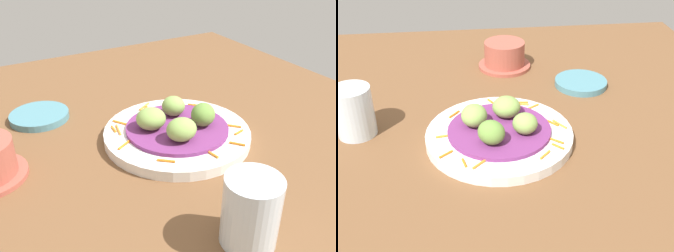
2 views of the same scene
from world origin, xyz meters
The scene contains 11 objects.
table_surface centered at (0.00, 0.00, 1.00)cm, with size 110.00×110.00×2.00cm, color brown.
main_plate centered at (5.43, -2.63, 2.94)cm, with size 26.95×26.95×1.88cm, color white.
cabbage_bed centered at (5.43, -2.63, 4.23)cm, with size 18.87×18.87×0.70cm, color #702D6B.
carrot_garnish centered at (4.64, -0.26, 4.08)cm, with size 23.10×24.09×0.40cm.
guac_scoop_left centered at (1.03, -0.82, 6.52)cm, with size 5.32×5.37×3.87cm, color #84A851.
guac_scoop_center centered at (3.62, -7.04, 6.58)cm, with size 5.36×4.76×4.00cm, color #84A851.
guac_scoop_right centered at (9.84, -4.44, 6.69)cm, with size 4.94×4.39×4.22cm, color olive.
guac_scoop_back centered at (7.25, 1.78, 6.46)cm, with size 4.46×4.50×3.75cm, color #84A851.
side_plate_small centered at (-14.77, 18.07, 2.69)cm, with size 11.74×11.74×1.39cm, color teal.
terracotta_bowl centered at (-26.98, 1.99, 5.00)cm, with size 12.74×12.74×6.45cm.
water_glass centered at (0.13, -28.96, 6.78)cm, with size 7.23×7.23×9.55cm, color silver.
Camera 2 is at (72.85, -9.28, 47.39)cm, focal length 47.13 mm.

